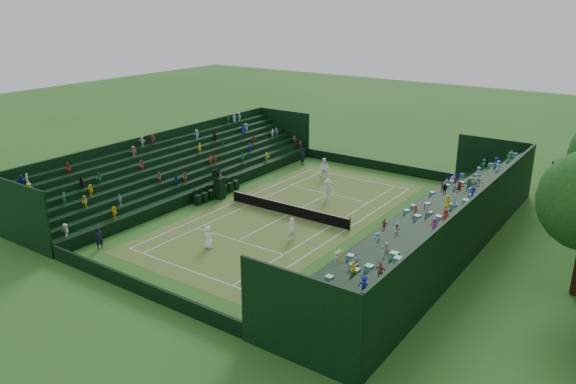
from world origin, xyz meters
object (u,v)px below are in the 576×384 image
object	(u,v)px
umpire_chair	(219,185)
player_near_east	(292,229)
tennis_net	(288,209)
player_near_west	(208,237)
player_far_east	(328,189)
player_far_west	(324,168)

from	to	relation	value
umpire_chair	player_near_east	world-z (taller)	umpire_chair
tennis_net	player_near_east	world-z (taller)	player_near_east
umpire_chair	player_near_west	world-z (taller)	umpire_chair
player_near_west	player_far_east	bearing A→B (deg)	-79.54
player_near_west	player_far_east	distance (m)	13.70
tennis_net	player_far_east	xyz separation A→B (m)	(0.72, 5.05, 0.43)
umpire_chair	player_near_east	bearing A→B (deg)	-19.79
player_near_west	player_far_east	world-z (taller)	player_far_east
player_near_east	umpire_chair	bearing A→B (deg)	-64.74
umpire_chair	player_far_east	xyz separation A→B (m)	(7.99, 5.27, -0.32)
tennis_net	player_near_east	size ratio (longest dim) A/B	6.57
umpire_chair	player_near_east	size ratio (longest dim) A/B	1.68
player_far_west	player_near_west	bearing A→B (deg)	-89.38
umpire_chair	player_near_west	bearing A→B (deg)	-52.68
tennis_net	player_near_east	bearing A→B (deg)	-51.90
tennis_net	player_far_west	bearing A→B (deg)	105.38
tennis_net	player_far_east	distance (m)	5.12
player_near_east	player_far_east	world-z (taller)	player_far_east
tennis_net	player_near_west	xyz separation A→B (m)	(-0.92, -8.54, 0.32)
player_far_east	player_far_west	bearing A→B (deg)	108.65
umpire_chair	player_far_east	distance (m)	9.57
player_near_east	tennis_net	bearing A→B (deg)	-96.85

